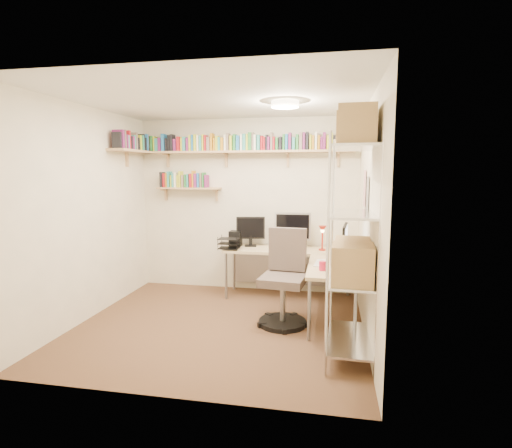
# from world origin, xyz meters

# --- Properties ---
(ground) EXTENTS (3.20, 3.20, 0.00)m
(ground) POSITION_xyz_m (0.00, 0.00, 0.00)
(ground) COLOR #4F3A21
(ground) RESTS_ON ground
(room_shell) EXTENTS (3.24, 3.04, 2.52)m
(room_shell) POSITION_xyz_m (0.00, 0.00, 1.55)
(room_shell) COLOR #EFE5C2
(room_shell) RESTS_ON ground
(wall_shelves) EXTENTS (3.12, 1.09, 0.80)m
(wall_shelves) POSITION_xyz_m (-0.43, 1.30, 2.03)
(wall_shelves) COLOR tan
(wall_shelves) RESTS_ON ground
(corner_desk) EXTENTS (1.81, 1.73, 1.18)m
(corner_desk) POSITION_xyz_m (0.69, 0.96, 0.67)
(corner_desk) COLOR beige
(corner_desk) RESTS_ON ground
(office_chair) EXTENTS (0.57, 0.58, 1.09)m
(office_chair) POSITION_xyz_m (0.71, 0.21, 0.46)
(office_chair) COLOR black
(office_chair) RESTS_ON ground
(wire_rack) EXTENTS (0.48, 0.91, 2.29)m
(wire_rack) POSITION_xyz_m (1.42, -0.50, 1.40)
(wire_rack) COLOR silver
(wire_rack) RESTS_ON ground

